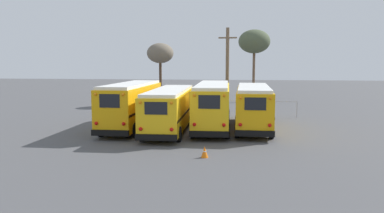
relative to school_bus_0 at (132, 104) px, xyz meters
The scene contains 10 objects.
ground_plane 4.74m from the school_bus_0, ahead, with size 160.00×160.00×0.00m, color #4C4C4F.
school_bus_0 is the anchor object (origin of this frame).
school_bus_1 3.00m from the school_bus_0, 11.54° to the right, with size 2.75×10.52×2.93m.
school_bus_2 5.91m from the school_bus_0, ahead, with size 2.71×10.44×3.26m.
school_bus_3 8.82m from the school_bus_0, ahead, with size 2.55×9.61×3.10m.
utility_pole 13.01m from the school_bus_0, 59.02° to the left, with size 1.80×0.34×8.19m.
bare_tree_0 16.47m from the school_bus_0, 94.45° to the left, with size 3.05×3.05×7.01m.
bare_tree_1 22.97m from the school_bus_0, 64.74° to the left, with size 3.84×3.84×8.78m.
fence_line 8.12m from the school_bus_0, 57.04° to the left, with size 16.85×0.06×1.42m.
traffic_cone 10.14m from the school_bus_0, 52.78° to the right, with size 0.36×0.36×0.58m.
Camera 1 is at (3.34, -26.38, 4.75)m, focal length 35.00 mm.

